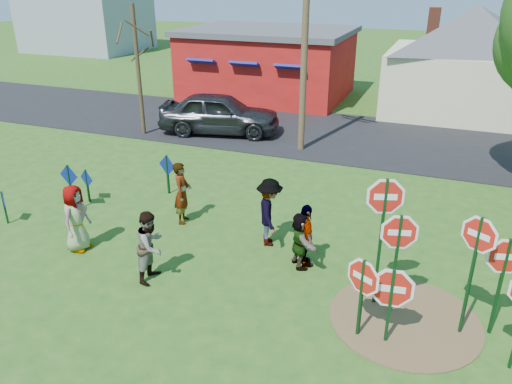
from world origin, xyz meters
The scene contains 25 objects.
ground centered at (0.00, 0.00, 0.00)m, with size 120.00×120.00×0.00m, color #255317.
road centered at (0.00, 11.50, 0.02)m, with size 120.00×7.50×0.04m, color black.
dirt_patch centered at (4.50, -1.00, 0.01)m, with size 3.20×3.20×0.03m, color brown.
red_building centered at (-5.50, 17.99, 1.97)m, with size 9.40×7.69×3.90m.
cream_house centered at (5.50, 18.00, 2.92)m, with size 9.40×9.40×6.50m.
distant_building centered at (-28.00, 30.00, 4.00)m, with size 10.00×8.00×8.00m, color #8C939E.
stop_sign_a centered at (3.65, -1.84, 1.28)m, with size 0.92×0.52×1.92m.
stop_sign_b centered at (3.78, -0.62, 2.32)m, with size 1.03×0.36×3.18m.
stop_sign_c centered at (5.61, -1.01, 1.98)m, with size 0.86×0.52×2.80m.
stop_sign_d centered at (6.18, -0.79, 1.67)m, with size 1.02×0.27×2.35m.
stop_sign_e centered at (4.20, -1.82, 1.18)m, with size 1.17×0.17×1.86m.
stop_sign_g centered at (4.15, -0.81, 1.74)m, with size 1.03×0.30×2.50m.
blue_diamond_a centered at (-7.00, -0.62, 0.64)m, with size 0.50×0.35×1.05m.
blue_diamond_b centered at (-5.74, 0.80, 0.96)m, with size 0.69×0.07×1.54m.
blue_diamond_c centered at (-5.72, 1.52, 0.69)m, with size 0.60×0.20×1.13m.
blue_diamond_d centered at (-3.65, 3.05, 0.85)m, with size 0.71×0.21×1.37m.
person_a centered at (-4.00, -1.05, 0.92)m, with size 0.90×0.59×1.85m, color #3E3E99.
person_b centered at (-2.18, 1.39, 0.94)m, with size 0.68×0.45×1.88m, color #27695E.
person_c centered at (-1.39, -1.55, 0.90)m, with size 0.87×0.68×1.79m, color brown.
person_d centered at (0.66, 1.07, 0.95)m, with size 1.23×0.71×1.90m, color #2D2D31.
person_e centered at (1.87, 0.35, 0.84)m, with size 0.98×0.41×1.68m, color #49294F.
person_f centered at (1.76, 0.26, 0.74)m, with size 1.38×0.44×1.49m, color #1F4C2B.
suv centered at (-4.92, 9.87, 0.97)m, with size 2.19×5.43×1.85m, color #2A292E.
utility_pole centered at (-0.78, 9.00, 4.48)m, with size 1.99×0.82×8.51m.
bare_tree_west centered at (-8.14, 8.50, 3.68)m, with size 1.80×1.80×5.68m.
Camera 1 is at (4.66, -10.27, 6.85)m, focal length 35.00 mm.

